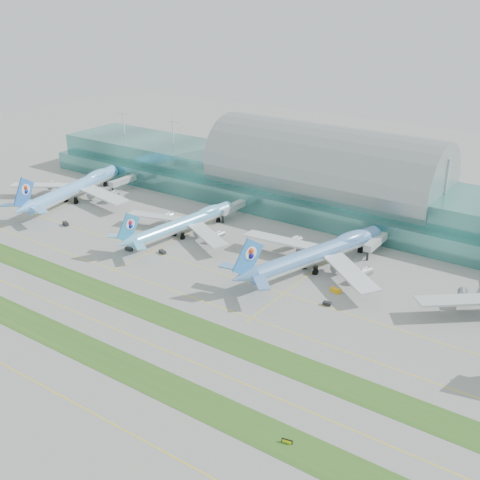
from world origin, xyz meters
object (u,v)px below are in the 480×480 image
Objects in this scene: airliner_a at (75,187)px; taxiway_sign_east at (287,441)px; terminal at (324,183)px; airliner_b at (185,222)px; airliner_c at (319,252)px.

taxiway_sign_east is at bearing -37.98° from airliner_a.
airliner_b is at bearing -118.86° from terminal.
airliner_a is 29.18× the size of taxiway_sign_east.
terminal is 173.14m from taxiway_sign_east.
terminal is at bearing 102.70° from taxiway_sign_east.
airliner_b is (78.64, -4.33, -1.05)m from airliner_a.
taxiway_sign_east is (187.19, -95.14, -6.55)m from airliner_a.
terminal reaches higher than taxiway_sign_east.
airliner_b is 25.03× the size of taxiway_sign_east.
airliner_a is 78.77m from airliner_b.
terminal is at bearing 17.15° from airliner_a.
airliner_b is at bearing 128.06° from taxiway_sign_east.
airliner_b is 141.63m from taxiway_sign_east.
airliner_c reaches higher than airliner_b.
airliner_a is (-115.00, -61.64, -7.08)m from terminal.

